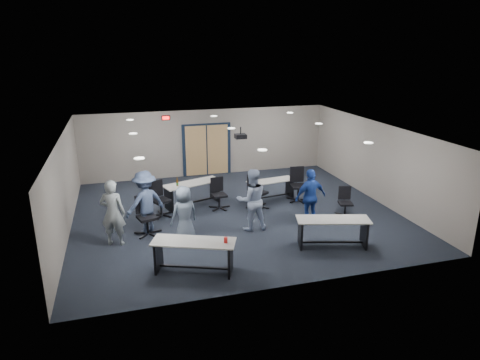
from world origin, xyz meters
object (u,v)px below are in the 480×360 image
object	(u,v)px
table_front_left	(194,251)
person_plaid	(184,214)
person_back	(145,202)
chair_back_a	(161,199)
person_lightblue	(252,200)
chair_loose_right	(346,202)
person_navy	(310,197)
chair_back_b	(219,194)
chair_loose_left	(147,216)
person_gray	(113,213)
table_front_right	(333,228)
table_back_right	(271,186)
chair_back_d	(298,185)
chair_back_c	(258,191)
table_back_left	(192,190)

from	to	relation	value
table_front_left	person_plaid	xyz separation A→B (m)	(0.04, 1.73, 0.24)
person_back	chair_back_a	bearing A→B (deg)	-142.16
person_lightblue	chair_loose_right	bearing A→B (deg)	-176.37
chair_loose_right	person_navy	bearing A→B (deg)	-154.70
chair_back_b	chair_loose_left	world-z (taller)	chair_loose_left
chair_loose_right	person_gray	bearing A→B (deg)	-164.31
person_gray	table_front_right	bearing A→B (deg)	-177.55
table_back_right	table_front_left	bearing A→B (deg)	-137.69
chair_back_a	person_lightblue	world-z (taller)	person_lightblue
chair_back_b	person_back	size ratio (longest dim) A/B	0.56
person_navy	chair_back_a	bearing A→B (deg)	-30.92
person_navy	person_back	distance (m)	4.81
chair_back_d	chair_loose_left	distance (m)	5.39
chair_back_a	chair_back_c	bearing A→B (deg)	-29.76
table_front_left	chair_back_b	bearing A→B (deg)	90.48
chair_loose_left	person_back	xyz separation A→B (m)	(-0.01, 0.19, 0.35)
chair_back_d	person_navy	xyz separation A→B (m)	(-0.46, -1.93, 0.27)
table_back_left	person_plaid	distance (m)	2.75
chair_back_b	person_lightblue	world-z (taller)	person_lightblue
table_back_right	chair_loose_left	bearing A→B (deg)	-165.87
chair_loose_right	person_lightblue	distance (m)	3.16
table_front_left	person_lightblue	xyz separation A→B (m)	(2.04, 1.98, 0.37)
table_front_left	person_plaid	world-z (taller)	person_plaid
table_back_left	chair_back_b	xyz separation A→B (m)	(0.79, -0.55, -0.04)
person_back	table_back_right	bearing A→B (deg)	173.66
table_back_right	person_gray	world-z (taller)	person_gray
chair_back_a	table_back_left	bearing A→B (deg)	4.03
table_front_left	table_front_right	bearing A→B (deg)	26.94
table_back_left	person_gray	xyz separation A→B (m)	(-2.52, -2.35, 0.36)
table_back_left	table_back_right	size ratio (longest dim) A/B	1.18
chair_back_b	person_back	bearing A→B (deg)	-159.62
table_front_left	person_navy	size ratio (longest dim) A/B	1.20
table_back_left	chair_back_a	xyz separation A→B (m)	(-1.11, -0.66, 0.01)
chair_back_b	person_gray	distance (m)	3.79
person_plaid	person_lightblue	size ratio (longest dim) A/B	0.86
table_front_left	chair_loose_right	xyz separation A→B (m)	(5.17, 2.12, -0.08)
table_front_left	chair_back_d	xyz separation A→B (m)	(4.30, 3.80, 0.04)
chair_back_d	person_lightblue	bearing A→B (deg)	-133.79
table_front_left	person_gray	bearing A→B (deg)	153.61
table_back_left	chair_loose_right	distance (m)	5.00
table_front_left	person_navy	xyz separation A→B (m)	(3.83, 1.87, 0.31)
table_front_right	person_plaid	world-z (taller)	person_plaid
chair_back_b	chair_back_d	bearing A→B (deg)	-7.01
chair_back_a	person_back	distance (m)	1.28
table_front_left	chair_loose_right	world-z (taller)	chair_loose_right
chair_back_b	person_lightblue	bearing A→B (deg)	-80.33
table_front_left	table_back_right	world-z (taller)	table_front_left
table_front_right	person_gray	size ratio (longest dim) A/B	1.11
table_back_right	person_lightblue	distance (m)	2.72
person_plaid	person_lightblue	bearing A→B (deg)	168.36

